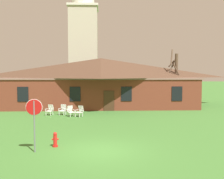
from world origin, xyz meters
TOP-DOWN VIEW (x-y plane):
  - ground_plane at (0.00, 0.00)m, footprint 200.00×200.00m
  - brick_building at (0.00, 18.67)m, footprint 21.84×10.40m
  - dome_tower at (-3.01, 33.12)m, footprint 5.18×5.18m
  - stop_sign at (-3.27, -0.06)m, footprint 0.80×0.11m
  - lawn_chair_by_porch at (-4.72, 11.29)m, footprint 0.75×0.80m
  - lawn_chair_near_door at (-3.54, 11.40)m, footprint 0.74×0.79m
  - lawn_chair_left_end at (-2.71, 10.49)m, footprint 0.84×0.87m
  - lawn_chair_middle at (-1.90, 10.38)m, footprint 0.84×0.87m
  - bare_tree_beside_building at (8.67, 16.96)m, footprint 1.46×1.51m
  - fire_hydrant at (-2.42, 0.85)m, footprint 0.36×0.28m

SIDE VIEW (x-z plane):
  - ground_plane at x=0.00m, z-range 0.00..0.00m
  - fire_hydrant at x=-2.42m, z-range -0.02..0.77m
  - lawn_chair_by_porch at x=-4.72m, z-range 0.02..0.98m
  - lawn_chair_near_door at x=-3.54m, z-range 0.02..0.98m
  - lawn_chair_left_end at x=-2.71m, z-range 0.02..0.98m
  - lawn_chair_middle at x=-1.90m, z-range 0.02..0.98m
  - stop_sign at x=-3.27m, z-range 0.56..3.21m
  - brick_building at x=0.00m, z-range 0.05..5.73m
  - bare_tree_beside_building at x=8.67m, z-range 0.11..6.78m
  - dome_tower at x=-3.01m, z-range -0.83..20.24m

